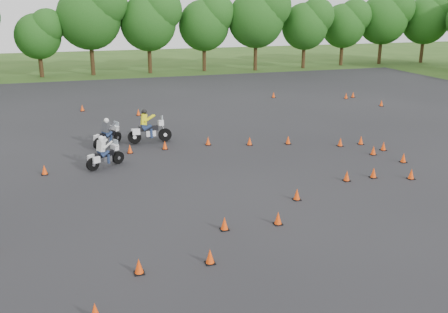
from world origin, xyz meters
TOP-DOWN VIEW (x-y plane):
  - ground at (0.00, 0.00)m, footprint 140.00×140.00m
  - asphalt_pad at (0.00, 6.00)m, footprint 62.00×62.00m
  - treeline at (1.27, 34.37)m, footprint 87.45×32.53m
  - traffic_cones at (0.81, 5.63)m, footprint 36.23×33.24m
  - rider_grey at (-4.42, 11.51)m, footprint 1.97×1.95m
  - rider_yellow at (-2.05, 11.42)m, footprint 2.48×0.79m
  - rider_white at (-4.80, 7.76)m, footprint 2.10×1.61m

SIDE VIEW (x-z plane):
  - ground at x=0.00m, z-range 0.00..0.00m
  - asphalt_pad at x=0.00m, z-range 0.01..0.01m
  - traffic_cones at x=0.81m, z-range 0.01..0.46m
  - rider_white at x=-4.80m, z-range 0.00..1.60m
  - rider_grey at x=-4.42m, z-range 0.00..1.64m
  - rider_yellow at x=-2.05m, z-range 0.00..1.91m
  - treeline at x=1.27m, z-range -0.63..9.94m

